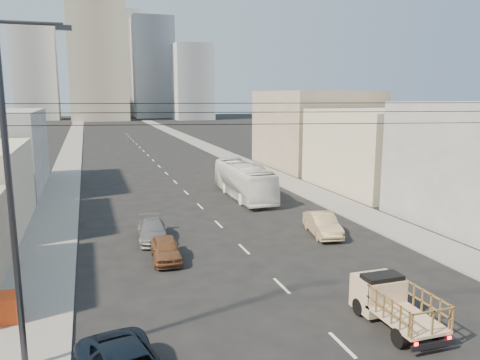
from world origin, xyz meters
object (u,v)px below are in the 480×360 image
sedan_tan (323,224)px  sedan_grey (153,230)px  streetlamp_left (13,192)px  city_bus (244,180)px  flatbed_pickup (393,300)px  sedan_brown (166,249)px

sedan_tan → sedan_grey: sedan_tan is taller
sedan_tan → streetlamp_left: bearing=-137.5°
city_bus → streetlamp_left: bearing=-122.8°
flatbed_pickup → sedan_brown: (-7.82, 10.74, -0.42)m
sedan_tan → streetlamp_left: (-17.50, -11.17, 5.68)m
sedan_grey → streetlamp_left: streetlamp_left is taller
city_bus → sedan_brown: size_ratio=2.90×
sedan_brown → streetlamp_left: bearing=-120.3°
sedan_brown → city_bus: bearing=60.1°
sedan_brown → streetlamp_left: size_ratio=0.33×
city_bus → sedan_grey: (-9.96, -10.60, -0.94)m
city_bus → sedan_brown: (-9.73, -14.69, -0.93)m
sedan_brown → sedan_grey: 4.10m
streetlamp_left → sedan_grey: bearing=65.6°
sedan_grey → streetlamp_left: 16.05m
sedan_grey → sedan_tan: bearing=-8.0°
city_bus → flatbed_pickup: bearing=-93.4°
sedan_tan → sedan_grey: size_ratio=1.00×
streetlamp_left → flatbed_pickup: bearing=-4.8°
sedan_brown → sedan_tan: size_ratio=0.87×
city_bus → streetlamp_left: streetlamp_left is taller
sedan_tan → city_bus: bearing=105.9°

